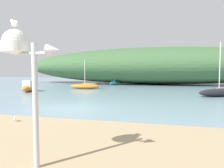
{
  "coord_description": "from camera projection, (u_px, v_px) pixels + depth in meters",
  "views": [
    {
      "loc": [
        5.43,
        -11.48,
        2.28
      ],
      "look_at": [
        1.19,
        5.63,
        1.19
      ],
      "focal_mm": 31.9,
      "sensor_mm": 36.0,
      "label": 1
    }
  ],
  "objects": [
    {
      "name": "mast_structure",
      "position": [
        21.0,
        52.0,
        4.26
      ],
      "size": [
        1.34,
        0.6,
        2.99
      ],
      "color": "silver",
      "rests_on": "beach_sand"
    },
    {
      "name": "distant_hill",
      "position": [
        154.0,
        66.0,
        36.81
      ],
      "size": [
        51.31,
        13.85,
        6.71
      ],
      "primitive_type": "ellipsoid",
      "color": "#3D6038",
      "rests_on": "ground"
    },
    {
      "name": "seagull_near_waterline",
      "position": [
        15.0,
        119.0,
        8.31
      ],
      "size": [
        0.25,
        0.25,
        0.22
      ],
      "color": "orange",
      "rests_on": "beach_sand"
    },
    {
      "name": "sailboat_far_left",
      "position": [
        219.0,
        92.0,
        18.41
      ],
      "size": [
        4.46,
        3.44,
        5.02
      ],
      "color": "black",
      "rests_on": "ground"
    },
    {
      "name": "seagull_on_radar",
      "position": [
        15.0,
        23.0,
        4.26
      ],
      "size": [
        0.32,
        0.19,
        0.23
      ],
      "color": "orange",
      "rests_on": "mast_structure"
    },
    {
      "name": "motorboat_by_sandbar",
      "position": [
        29.0,
        87.0,
        22.89
      ],
      "size": [
        2.04,
        3.53,
        1.32
      ],
      "color": "orange",
      "rests_on": "ground"
    },
    {
      "name": "ground_plane",
      "position": [
        72.0,
        108.0,
        12.57
      ],
      "size": [
        120.0,
        120.0,
        0.0
      ],
      "primitive_type": "plane",
      "color": "#7A99A8"
    },
    {
      "name": "sailboat_east_reach",
      "position": [
        115.0,
        83.0,
        34.05
      ],
      "size": [
        1.78,
        2.48,
        3.25
      ],
      "color": "teal",
      "rests_on": "ground"
    },
    {
      "name": "sailboat_centre_water",
      "position": [
        85.0,
        86.0,
        26.45
      ],
      "size": [
        4.01,
        1.88,
        3.85
      ],
      "color": "orange",
      "rests_on": "ground"
    }
  ]
}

